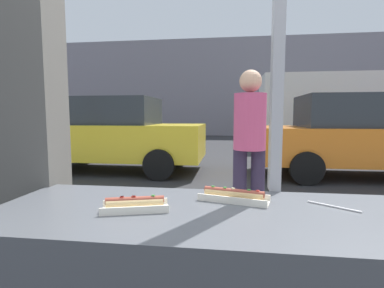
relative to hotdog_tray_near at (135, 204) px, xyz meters
The scene contains 10 objects.
ground_plane 8.37m from the hotdog_tray_near, 86.25° to the left, with size 60.00×60.00×0.00m, color #2D2D30.
sidewalk_strip 2.18m from the hotdog_tray_near, 73.96° to the left, with size 16.00×2.80×0.13m, color #9E998E.
building_facade_far 18.74m from the hotdog_tray_near, 88.33° to the left, with size 28.00×1.20×6.28m, color gray.
hotdog_tray_near is the anchor object (origin of this frame).
hotdog_tray_far 0.39m from the hotdog_tray_near, 24.39° to the left, with size 0.29×0.16×0.05m.
loose_straw 0.74m from the hotdog_tray_near, 10.18° to the left, with size 0.01×0.01×0.19m, color white.
parked_car_yellow 6.04m from the hotdog_tray_near, 113.63° to the left, with size 4.22×1.96×1.73m.
parked_car_orange 6.34m from the hotdog_tray_near, 60.76° to the left, with size 4.36×1.97×1.75m.
box_truck 12.16m from the hotdog_tray_near, 66.20° to the left, with size 6.91×2.44×2.89m.
pedestrian 2.02m from the hotdog_tray_near, 74.70° to the left, with size 0.32×0.32×1.63m.
Camera 1 is at (-0.21, -1.27, 1.32)m, focal length 26.93 mm.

